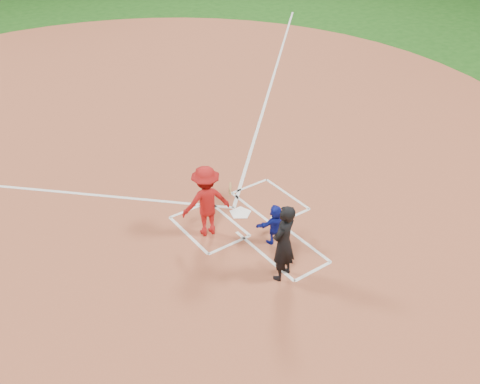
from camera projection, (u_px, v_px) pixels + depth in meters
ground at (240, 214)px, 13.95m from camera, size 120.00×120.00×0.00m
home_plate_dirt at (136, 130)px, 18.03m from camera, size 28.00×28.00×0.01m
home_plate at (240, 213)px, 13.94m from camera, size 0.60×0.60×0.02m
catcher at (275, 224)px, 12.69m from camera, size 0.97×0.38×1.03m
umpire at (284, 243)px, 11.41m from camera, size 0.79×0.64×1.87m
chalk_markings at (146, 138)px, 17.54m from camera, size 28.35×17.32×0.01m
batter_at_plate at (206, 201)px, 12.76m from camera, size 1.53×0.99×1.85m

